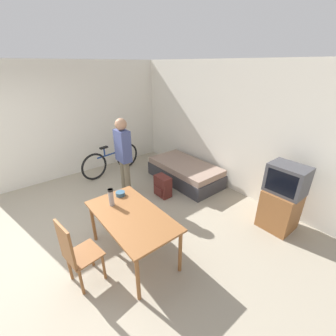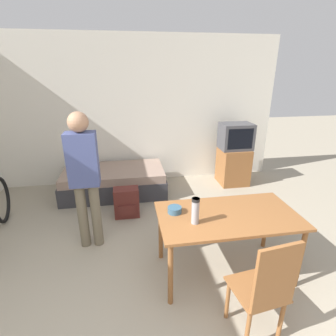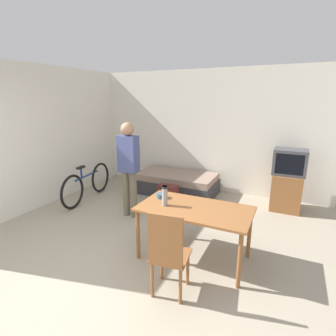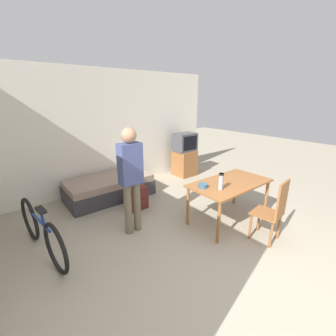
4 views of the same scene
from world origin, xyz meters
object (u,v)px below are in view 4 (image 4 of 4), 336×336
Objects in this scene: tv at (185,155)px; backpack at (138,198)px; mate_bowl at (203,186)px; dining_table at (230,186)px; bicycle at (41,232)px; person_standing at (131,174)px; wooden_chair at (274,209)px; thermos_flask at (221,181)px; daybed at (109,187)px.

backpack is (-2.06, -0.93, -0.35)m from tv.
tv is 2.67m from mate_bowl.
mate_bowl is (-0.54, 0.12, 0.11)m from dining_table.
bicycle is 0.98× the size of person_standing.
backpack is at bearing 115.80° from wooden_chair.
mate_bowl is at bearing 125.17° from thermos_flask.
wooden_chair is 0.59× the size of person_standing.
person_standing reaches higher than tv.
backpack is (-1.04, 2.14, -0.32)m from wooden_chair.
backpack is at bearing 112.12° from mate_bowl.
tv is at bearing 71.51° from wooden_chair.
wooden_chair is at bearing -89.80° from dining_table.
mate_bowl reaches higher than dining_table.
wooden_chair is 2.40m from backpack.
tv is at bearing 18.40° from bicycle.
tv is 1.18× the size of wooden_chair.
mate_bowl is at bearing -22.03° from bicycle.
person_standing is at bearing 134.42° from wooden_chair.
bicycle is at bearing 146.59° from wooden_chair.
daybed is at bearing 103.55° from backpack.
dining_table is at bearing 14.68° from thermos_flask.
wooden_chair is 3.30m from bicycle.
dining_table is at bearing 90.20° from wooden_chair.
backpack is (-1.03, 1.35, -0.42)m from dining_table.
tv is 8.16× the size of mate_bowl.
wooden_chair is 3.73× the size of thermos_flask.
mate_bowl reaches higher than daybed.
bicycle is 2.42m from mate_bowl.
wooden_chair reaches higher than mate_bowl.
tv is 2.50m from dining_table.
wooden_chair is at bearing -67.46° from daybed.
person_standing is 1.09m from backpack.
thermos_flask is (-1.41, -2.37, 0.29)m from tv.
tv is 3.24m from wooden_chair.
backpack is (-0.66, 1.45, -0.64)m from thermos_flask.
tv is 4.42× the size of thermos_flask.
person_standing reaches higher than thermos_flask.
dining_table is at bearing -60.56° from daybed.
wooden_chair is 2.18× the size of backpack.
dining_table is 0.85× the size of person_standing.
thermos_flask is 0.30m from mate_bowl.
backpack is at bearing 53.89° from person_standing.
person_standing is 6.35× the size of thermos_flask.
bicycle is 2.67m from thermos_flask.
dining_table is 3.15× the size of backpack.
daybed is 2.55m from dining_table.
wooden_chair is 2.18m from person_standing.
mate_bowl is at bearing 166.99° from dining_table.
bicycle reaches higher than dining_table.
wooden_chair is 6.89× the size of mate_bowl.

